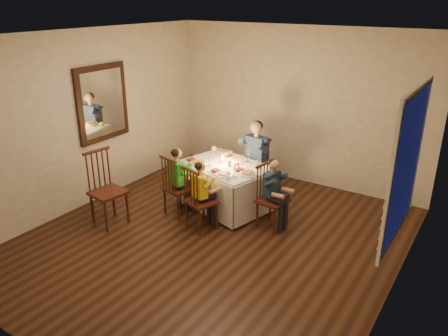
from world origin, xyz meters
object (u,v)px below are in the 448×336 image
Objects in this scene: chair_adult at (254,192)px; chair_end at (271,227)px; child_teal at (271,227)px; chair_near_left at (180,213)px; chair_extra at (111,223)px; serving_bowl at (224,153)px; chair_near_right at (202,228)px; dining_table at (226,177)px; adult at (254,192)px; child_yellow at (202,228)px; child_green at (180,213)px.

chair_adult is 1.00× the size of chair_end.
child_teal is (0.00, 0.00, 0.00)m from chair_end.
chair_near_left is 0.99m from chair_extra.
chair_adult is at bearing 50.00° from child_teal.
chair_adult is 0.91× the size of child_teal.
serving_bowl is (0.83, 1.69, 0.70)m from chair_extra.
chair_near_right is at bearing -84.09° from chair_adult.
dining_table reaches higher than chair_extra.
chair_near_right is 1.42m from adult.
chair_end is (0.77, -0.87, 0.00)m from chair_adult.
serving_bowl reaches higher than chair_extra.
chair_adult is at bearing -72.83° from chair_near_right.
adult is at bearing -72.83° from child_yellow.
chair_near_right is 0.87× the size of chair_extra.
child_yellow is (0.10, -0.76, -0.48)m from dining_table.
adult is at bearing 93.07° from dining_table.
child_teal is at bearing -41.16° from chair_adult.
chair_near_right is 0.76× the size of adult.
adult reaches higher than child_green.
chair_end is at bearing 1.55° from dining_table.
child_green is at bearing -31.66° from chair_extra.
serving_bowl is at bearing -17.46° from chair_extra.
chair_extra is 2.01m from serving_bowl.
child_yellow reaches higher than chair_adult.
chair_near_left is 0.55m from chair_near_right.
chair_near_right is at bearing -84.09° from adult.
dining_table reaches higher than child_yellow.
chair_near_left is 4.15× the size of serving_bowl.
serving_bowl is at bearing -89.05° from chair_near_left.
serving_bowl is (0.19, 0.94, 0.70)m from chair_near_left.
chair_adult is 2.34m from chair_extra.
chair_end is at bearing -41.16° from chair_adult.
chair_adult is 0.90× the size of child_green.
adult reaches higher than chair_end.
child_yellow reaches higher than chair_end.
chair_end is 0.76× the size of adult.
chair_near_left is 0.90× the size of child_green.
adult is 1.42m from child_yellow.
child_green reaches higher than chair_end.
chair_end is 0.91× the size of child_teal.
chair_extra is at bearing 62.02° from chair_near_left.
chair_extra is at bearing -116.07° from serving_bowl.
dining_table is 1.23× the size of adult.
chair_near_left is 0.94× the size of child_yellow.
child_green is at bearing -101.34° from serving_bowl.
chair_end is (0.90, -0.20, -0.48)m from dining_table.
chair_end is at bearing -41.16° from adult.
chair_near_left is 1.39m from chair_end.
chair_near_right is at bearing 174.98° from chair_near_left.
child_green reaches higher than chair_near_left.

